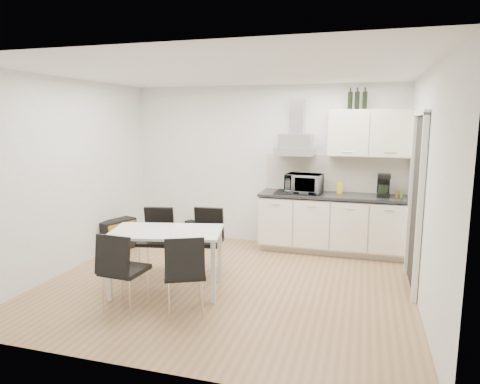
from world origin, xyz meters
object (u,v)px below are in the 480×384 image
object	(u,v)px
dining_table	(166,238)
chair_near_right	(185,274)
chair_far_left	(156,242)
chair_far_right	(205,243)
guitar_amp	(117,235)
chair_near_left	(125,271)
floor_speaker	(191,229)
kitchenette	(335,200)

from	to	relation	value
dining_table	chair_near_right	bearing A→B (deg)	-60.99
chair_far_left	chair_near_right	world-z (taller)	same
chair_far_right	guitar_amp	size ratio (longest dim) A/B	1.38
chair_far_right	chair_far_left	bearing A→B (deg)	9.87
chair_far_right	guitar_amp	distance (m)	1.85
dining_table	chair_near_left	world-z (taller)	chair_near_left
chair_near_left	floor_speaker	distance (m)	2.97
kitchenette	chair_near_right	bearing A→B (deg)	-117.14
dining_table	chair_far_left	size ratio (longest dim) A/B	1.63
chair_near_left	floor_speaker	size ratio (longest dim) A/B	3.05
dining_table	guitar_amp	xyz separation A→B (m)	(-1.48, 1.26, -0.41)
floor_speaker	chair_far_left	bearing A→B (deg)	-57.45
floor_speaker	chair_far_right	bearing A→B (deg)	-37.24
kitchenette	chair_far_right	xyz separation A→B (m)	(-1.57, -1.51, -0.39)
chair_near_right	floor_speaker	distance (m)	3.05
kitchenette	guitar_amp	world-z (taller)	kitchenette
dining_table	chair_far_left	distance (m)	0.65
chair_far_left	guitar_amp	world-z (taller)	chair_far_left
dining_table	chair_near_left	size ratio (longest dim) A/B	1.63
kitchenette	chair_near_left	size ratio (longest dim) A/B	2.86
dining_table	floor_speaker	distance (m)	2.46
chair_far_left	chair_near_left	xyz separation A→B (m)	(0.19, -1.08, 0.00)
chair_near_left	guitar_amp	xyz separation A→B (m)	(-1.28, 1.87, -0.19)
chair_near_left	chair_near_right	world-z (taller)	same
kitchenette	chair_near_right	size ratio (longest dim) A/B	2.86
chair_far_right	chair_near_right	distance (m)	1.17
kitchenette	floor_speaker	xyz separation A→B (m)	(-2.48, 0.17, -0.69)
chair_near_right	chair_near_left	bearing A→B (deg)	163.00
kitchenette	chair_far_right	distance (m)	2.21
chair_far_right	chair_near_left	bearing A→B (deg)	65.61
chair_near_left	chair_far_left	bearing A→B (deg)	103.98
dining_table	guitar_amp	distance (m)	1.99
chair_near_right	dining_table	bearing A→B (deg)	106.03
kitchenette	chair_far_right	size ratio (longest dim) A/B	2.86
chair_far_left	floor_speaker	bearing A→B (deg)	-92.63
chair_far_left	guitar_amp	distance (m)	1.36
dining_table	chair_far_right	world-z (taller)	chair_far_right
chair_near_right	floor_speaker	xyz separation A→B (m)	(-1.12, 2.82, -0.30)
kitchenette	chair_near_left	xyz separation A→B (m)	(-2.02, -2.76, -0.39)
chair_far_left	chair_far_right	distance (m)	0.66
chair_near_left	chair_near_right	bearing A→B (deg)	12.49
chair_near_right	chair_far_right	bearing A→B (deg)	74.64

